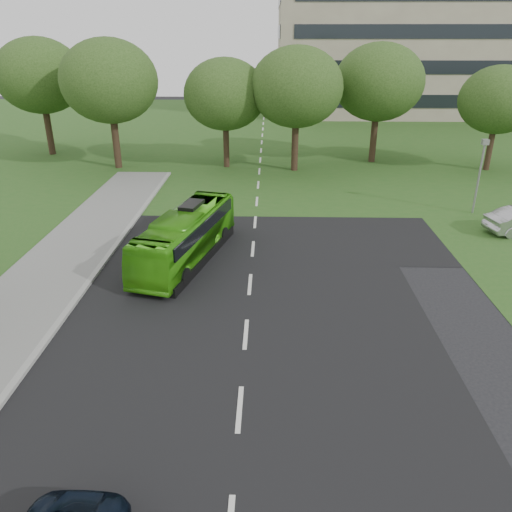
{
  "coord_description": "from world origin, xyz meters",
  "views": [
    {
      "loc": [
        0.79,
        -13.51,
        10.0
      ],
      "look_at": [
        0.28,
        5.5,
        1.6
      ],
      "focal_mm": 35.0,
      "sensor_mm": 36.0,
      "label": 1
    }
  ],
  "objects_px": {
    "tree_park_b": "(225,94)",
    "bus": "(186,236)",
    "office_building": "(427,16)",
    "tree_park_a": "(109,81)",
    "tree_park_f": "(40,76)",
    "camera_pole": "(481,166)",
    "tree_park_d": "(379,82)",
    "tree_park_e": "(499,100)",
    "tree_park_c": "(297,87)"
  },
  "relations": [
    {
      "from": "office_building",
      "to": "bus",
      "type": "distance_m",
      "value": 60.0
    },
    {
      "from": "tree_park_c",
      "to": "camera_pole",
      "type": "xyz_separation_m",
      "value": [
        10.53,
        -10.49,
        -3.51
      ]
    },
    {
      "from": "tree_park_c",
      "to": "tree_park_a",
      "type": "bearing_deg",
      "value": 178.04
    },
    {
      "from": "tree_park_e",
      "to": "tree_park_b",
      "type": "bearing_deg",
      "value": 178.74
    },
    {
      "from": "office_building",
      "to": "camera_pole",
      "type": "height_order",
      "value": "office_building"
    },
    {
      "from": "tree_park_e",
      "to": "camera_pole",
      "type": "relative_size",
      "value": 1.79
    },
    {
      "from": "tree_park_c",
      "to": "tree_park_d",
      "type": "height_order",
      "value": "tree_park_d"
    },
    {
      "from": "tree_park_e",
      "to": "bus",
      "type": "relative_size",
      "value": 0.93
    },
    {
      "from": "tree_park_b",
      "to": "bus",
      "type": "height_order",
      "value": "tree_park_b"
    },
    {
      "from": "tree_park_f",
      "to": "bus",
      "type": "height_order",
      "value": "tree_park_f"
    },
    {
      "from": "tree_park_a",
      "to": "camera_pole",
      "type": "xyz_separation_m",
      "value": [
        25.06,
        -10.98,
        -3.87
      ]
    },
    {
      "from": "office_building",
      "to": "tree_park_b",
      "type": "xyz_separation_m",
      "value": [
        -24.71,
        -34.43,
        -6.72
      ]
    },
    {
      "from": "tree_park_a",
      "to": "tree_park_b",
      "type": "distance_m",
      "value": 9.02
    },
    {
      "from": "office_building",
      "to": "tree_park_a",
      "type": "distance_m",
      "value": 48.85
    },
    {
      "from": "tree_park_d",
      "to": "office_building",
      "type": "bearing_deg",
      "value": 69.16
    },
    {
      "from": "office_building",
      "to": "tree_park_d",
      "type": "relative_size",
      "value": 4.15
    },
    {
      "from": "tree_park_e",
      "to": "tree_park_f",
      "type": "bearing_deg",
      "value": 172.64
    },
    {
      "from": "tree_park_d",
      "to": "bus",
      "type": "relative_size",
      "value": 1.11
    },
    {
      "from": "tree_park_d",
      "to": "tree_park_e",
      "type": "height_order",
      "value": "tree_park_d"
    },
    {
      "from": "tree_park_b",
      "to": "tree_park_d",
      "type": "relative_size",
      "value": 0.89
    },
    {
      "from": "tree_park_b",
      "to": "tree_park_e",
      "type": "distance_m",
      "value": 21.25
    },
    {
      "from": "tree_park_c",
      "to": "tree_park_f",
      "type": "distance_m",
      "value": 22.72
    },
    {
      "from": "office_building",
      "to": "tree_park_c",
      "type": "height_order",
      "value": "office_building"
    },
    {
      "from": "tree_park_a",
      "to": "tree_park_d",
      "type": "bearing_deg",
      "value": 7.17
    },
    {
      "from": "tree_park_b",
      "to": "tree_park_c",
      "type": "bearing_deg",
      "value": -10.16
    },
    {
      "from": "tree_park_d",
      "to": "tree_park_e",
      "type": "relative_size",
      "value": 1.2
    },
    {
      "from": "office_building",
      "to": "tree_park_b",
      "type": "bearing_deg",
      "value": -125.67
    },
    {
      "from": "tree_park_e",
      "to": "camera_pole",
      "type": "height_order",
      "value": "tree_park_e"
    },
    {
      "from": "tree_park_f",
      "to": "camera_pole",
      "type": "distance_m",
      "value": 36.48
    },
    {
      "from": "office_building",
      "to": "tree_park_f",
      "type": "relative_size",
      "value": 3.99
    },
    {
      "from": "tree_park_d",
      "to": "tree_park_e",
      "type": "xyz_separation_m",
      "value": [
        8.81,
        -2.65,
        -1.05
      ]
    },
    {
      "from": "tree_park_d",
      "to": "tree_park_c",
      "type": "bearing_deg",
      "value": -155.06
    },
    {
      "from": "tree_park_e",
      "to": "tree_park_c",
      "type": "bearing_deg",
      "value": -178.05
    },
    {
      "from": "tree_park_c",
      "to": "tree_park_d",
      "type": "xyz_separation_m",
      "value": [
        6.85,
        3.19,
        0.12
      ]
    },
    {
      "from": "tree_park_d",
      "to": "tree_park_f",
      "type": "height_order",
      "value": "tree_park_f"
    },
    {
      "from": "tree_park_a",
      "to": "tree_park_b",
      "type": "xyz_separation_m",
      "value": [
        8.95,
        0.5,
        -1.01
      ]
    },
    {
      "from": "tree_park_b",
      "to": "bus",
      "type": "distance_m",
      "value": 19.42
    },
    {
      "from": "tree_park_f",
      "to": "bus",
      "type": "relative_size",
      "value": 1.16
    },
    {
      "from": "tree_park_e",
      "to": "camera_pole",
      "type": "distance_m",
      "value": 12.42
    },
    {
      "from": "tree_park_b",
      "to": "bus",
      "type": "relative_size",
      "value": 0.99
    },
    {
      "from": "tree_park_d",
      "to": "tree_park_f",
      "type": "xyz_separation_m",
      "value": [
        -28.92,
        2.22,
        0.3
      ]
    },
    {
      "from": "tree_park_a",
      "to": "bus",
      "type": "distance_m",
      "value": 21.01
    },
    {
      "from": "tree_park_d",
      "to": "bus",
      "type": "xyz_separation_m",
      "value": [
        -12.85,
        -21.06,
        -5.32
      ]
    },
    {
      "from": "tree_park_f",
      "to": "bus",
      "type": "distance_m",
      "value": 28.83
    },
    {
      "from": "tree_park_a",
      "to": "tree_park_f",
      "type": "height_order",
      "value": "tree_park_f"
    },
    {
      "from": "tree_park_a",
      "to": "tree_park_f",
      "type": "bearing_deg",
      "value": 146.94
    },
    {
      "from": "tree_park_e",
      "to": "tree_park_f",
      "type": "relative_size",
      "value": 0.8
    },
    {
      "from": "tree_park_b",
      "to": "tree_park_e",
      "type": "relative_size",
      "value": 1.06
    },
    {
      "from": "tree_park_c",
      "to": "tree_park_e",
      "type": "xyz_separation_m",
      "value": [
        15.66,
        0.53,
        -0.94
      ]
    },
    {
      "from": "office_building",
      "to": "tree_park_c",
      "type": "distance_m",
      "value": 40.73
    }
  ]
}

